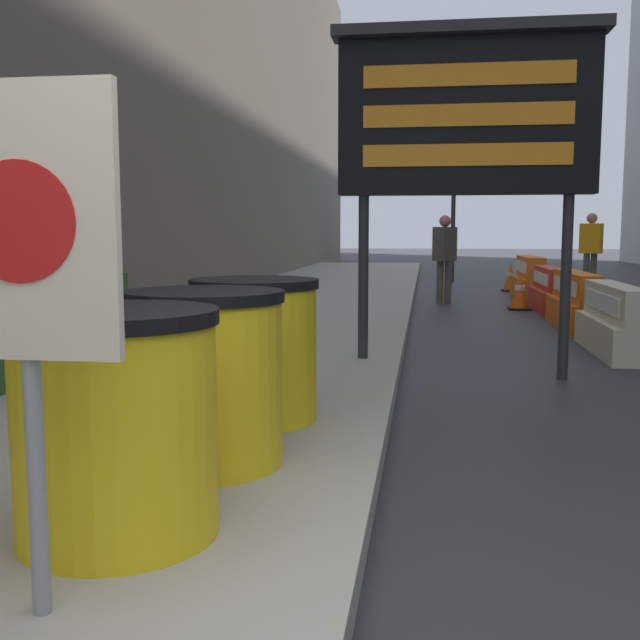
# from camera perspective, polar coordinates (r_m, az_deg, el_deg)

# --- Properties ---
(barrel_drum_foreground) EXTENTS (0.84, 0.84, 0.93)m
(barrel_drum_foreground) POSITION_cam_1_polar(r_m,az_deg,el_deg) (3.16, -15.26, -7.57)
(barrel_drum_foreground) COLOR yellow
(barrel_drum_foreground) RESTS_ON sidewalk_left
(barrel_drum_middle) EXTENTS (0.84, 0.84, 0.93)m
(barrel_drum_middle) POSITION_cam_1_polar(r_m,az_deg,el_deg) (4.02, -8.71, -4.35)
(barrel_drum_middle) COLOR yellow
(barrel_drum_middle) RESTS_ON sidewalk_left
(barrel_drum_back) EXTENTS (0.84, 0.84, 0.93)m
(barrel_drum_back) POSITION_cam_1_polar(r_m,az_deg,el_deg) (4.93, -5.00, -2.25)
(barrel_drum_back) COLOR yellow
(barrel_drum_back) RESTS_ON sidewalk_left
(warning_sign) EXTENTS (0.62, 0.08, 1.69)m
(warning_sign) POSITION_cam_1_polar(r_m,az_deg,el_deg) (2.47, -21.66, 4.43)
(warning_sign) COLOR gray
(warning_sign) RESTS_ON sidewalk_left
(message_board) EXTENTS (2.50, 0.36, 3.27)m
(message_board) POSITION_cam_1_polar(r_m,az_deg,el_deg) (7.33, 11.09, 15.03)
(message_board) COLOR #28282B
(message_board) RESTS_ON ground_plane
(jersey_barrier_cream) EXTENTS (0.51, 2.00, 0.79)m
(jersey_barrier_cream) POSITION_cam_1_polar(r_m,az_deg,el_deg) (9.22, 21.57, -0.24)
(jersey_barrier_cream) COLOR beige
(jersey_barrier_cream) RESTS_ON ground_plane
(jersey_barrier_orange_far) EXTENTS (0.51, 2.10, 0.81)m
(jersey_barrier_orange_far) POSITION_cam_1_polar(r_m,az_deg,el_deg) (11.50, 18.87, 1.21)
(jersey_barrier_orange_far) COLOR orange
(jersey_barrier_orange_far) RESTS_ON ground_plane
(jersey_barrier_red_striped) EXTENTS (0.50, 1.95, 0.77)m
(jersey_barrier_red_striped) POSITION_cam_1_polar(r_m,az_deg,el_deg) (13.79, 17.07, 2.07)
(jersey_barrier_red_striped) COLOR red
(jersey_barrier_red_striped) RESTS_ON ground_plane
(jersey_barrier_orange_near) EXTENTS (0.59, 1.96, 0.88)m
(jersey_barrier_orange_near) POSITION_cam_1_polar(r_m,az_deg,el_deg) (16.25, 15.71, 2.94)
(jersey_barrier_orange_near) COLOR orange
(jersey_barrier_orange_near) RESTS_ON ground_plane
(traffic_cone_near) EXTENTS (0.39, 0.39, 0.69)m
(traffic_cone_near) POSITION_cam_1_polar(r_m,az_deg,el_deg) (13.84, 14.98, 2.14)
(traffic_cone_near) COLOR black
(traffic_cone_near) RESTS_ON ground_plane
(traffic_cone_mid) EXTENTS (0.39, 0.39, 0.69)m
(traffic_cone_mid) POSITION_cam_1_polar(r_m,az_deg,el_deg) (18.08, 14.30, 3.19)
(traffic_cone_mid) COLOR black
(traffic_cone_mid) RESTS_ON ground_plane
(traffic_light_near_curb) EXTENTS (0.28, 0.45, 3.60)m
(traffic_light_near_curb) POSITION_cam_1_polar(r_m,az_deg,el_deg) (21.03, 10.17, 9.99)
(traffic_light_near_curb) COLOR #2D2D30
(traffic_light_near_curb) RESTS_ON ground_plane
(pedestrian_worker) EXTENTS (0.56, 0.48, 1.83)m
(pedestrian_worker) POSITION_cam_1_polar(r_m,az_deg,el_deg) (18.83, 19.94, 5.39)
(pedestrian_worker) COLOR #514C42
(pedestrian_worker) RESTS_ON ground_plane
(pedestrian_passerby) EXTENTS (0.48, 0.52, 1.71)m
(pedestrian_passerby) POSITION_cam_1_polar(r_m,az_deg,el_deg) (14.83, 9.47, 5.18)
(pedestrian_passerby) COLOR #514C42
(pedestrian_passerby) RESTS_ON ground_plane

